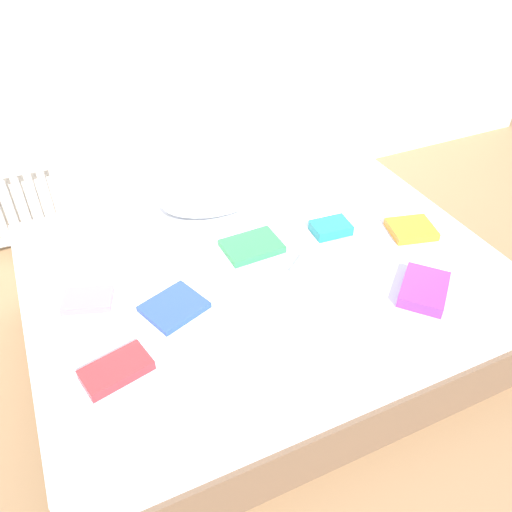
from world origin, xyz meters
TOP-DOWN VIEW (x-y plane):
  - ground_plane at (0.00, 0.00)m, footprint 8.00×8.00m
  - bed at (0.00, 0.00)m, footprint 2.00×1.50m
  - radiator at (-0.92, 1.20)m, footprint 0.45×0.04m
  - pillow at (-0.02, 0.49)m, footprint 0.55×0.36m
  - textbook_orange at (0.72, -0.11)m, footprint 0.24×0.22m
  - textbook_teal at (0.38, 0.04)m, footprint 0.18×0.14m
  - textbook_purple at (0.50, -0.47)m, footprint 0.29×0.29m
  - textbook_blue at (-0.44, -0.14)m, footprint 0.27×0.25m
  - textbook_white at (0.19, -0.21)m, footprint 0.25×0.27m
  - textbook_pink at (-0.73, 0.04)m, footprint 0.22×0.18m
  - textbook_green at (-0.01, 0.08)m, footprint 0.26×0.19m
  - textbook_red at (-0.71, -0.35)m, footprint 0.25×0.18m

SIDE VIEW (x-z plane):
  - ground_plane at x=0.00m, z-range 0.00..0.00m
  - bed at x=0.00m, z-range 0.00..0.50m
  - radiator at x=-0.92m, z-range 0.09..0.55m
  - textbook_blue at x=-0.44m, z-range 0.50..0.52m
  - textbook_pink at x=-0.73m, z-range 0.50..0.53m
  - textbook_white at x=0.19m, z-range 0.50..0.53m
  - textbook_green at x=-0.01m, z-range 0.50..0.53m
  - textbook_orange at x=0.72m, z-range 0.50..0.54m
  - textbook_red at x=-0.71m, z-range 0.50..0.54m
  - textbook_teal at x=0.38m, z-range 0.50..0.55m
  - textbook_purple at x=0.50m, z-range 0.50..0.55m
  - pillow at x=-0.02m, z-range 0.50..0.63m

